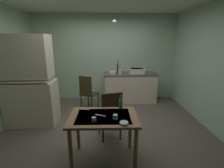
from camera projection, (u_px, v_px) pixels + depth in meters
The scene contains 19 objects.
ground_plane at pixel (106, 125), 3.68m from camera, with size 5.38×5.38×0.00m, color #595148.
wall_back at pixel (105, 58), 5.17m from camera, with size 4.48×0.10×2.63m, color #ABC8AD.
wall_right at pixel (212, 66), 3.42m from camera, with size 0.10×3.77×2.63m, color #AAC3AC.
hutch_cabinet at pixel (30, 84), 3.56m from camera, with size 1.05×0.58×1.97m.
counter_cabinet at pixel (130, 87), 5.06m from camera, with size 1.57×0.64×0.89m.
sink_basin at pixel (137, 71), 4.93m from camera, with size 0.44×0.34×0.15m.
hand_pump at pixel (118, 68), 4.93m from camera, with size 0.05×0.27×0.39m.
mixing_bowl_counter at pixel (112, 72), 4.87m from camera, with size 0.20×0.20×0.08m, color white.
stoneware_crock at pixel (120, 72), 4.89m from camera, with size 0.12×0.12×0.12m, color beige.
dining_table at pixel (104, 123), 2.46m from camera, with size 1.03×0.70×0.75m.
chair_far_side at pixel (110, 115), 3.06m from camera, with size 0.49×0.49×0.96m.
chair_by_counter at pixel (88, 92), 4.41m from camera, with size 0.54×0.54×0.95m.
serving_bowl_wide at pixel (124, 123), 2.19m from camera, with size 0.12×0.12×0.03m, color #ADD1C1.
teacup_mint at pixel (94, 119), 2.27m from camera, with size 0.06×0.06×0.06m, color tan.
mug_tall at pixel (115, 117), 2.33m from camera, with size 0.07×0.07×0.07m, color #ADD1C1.
glass_bottle at pixel (121, 103), 2.68m from camera, with size 0.06×0.06×0.23m.
table_knife at pixel (100, 115), 2.45m from camera, with size 0.18×0.02×0.01m, color silver.
teaspoon_near_bowl at pixel (85, 109), 2.67m from camera, with size 0.16×0.02×0.01m, color beige.
pendant_bulb at pixel (114, 22), 3.35m from camera, with size 0.08×0.08×0.08m, color #F9EFCC.
Camera 1 is at (0.02, -3.33, 1.83)m, focal length 26.20 mm.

